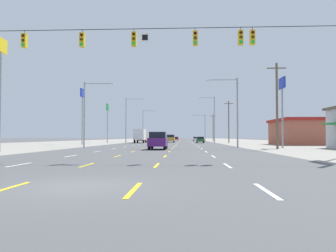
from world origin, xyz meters
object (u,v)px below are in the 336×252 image
object	(u,v)px
streetlight_left_row_0	(88,109)
streetlight_right_row_2	(203,125)
streetlight_right_row_1	(213,117)
streetlight_left_row_2	(144,123)
pole_sign_left_row_0	(1,70)
sedan_center_turn_farther	(176,138)
box_truck_far_left_near	(140,135)
streetlight_left_row_1	(128,117)
sedan_far_right_mid	(200,140)
suv_center_turn_nearest	(158,140)
streetlight_right_row_0	(234,107)
sedan_far_right_far	(196,139)
suv_center_turn_midfar	(171,138)
pole_sign_left_row_2	(108,114)
pole_sign_right_row_1	(282,94)
pole_sign_left_row_1	(82,103)

from	to	relation	value
streetlight_left_row_0	streetlight_right_row_2	size ratio (longest dim) A/B	1.02
streetlight_right_row_1	streetlight_left_row_2	bearing A→B (deg)	121.78
pole_sign_left_row_0	sedan_center_turn_farther	bearing A→B (deg)	82.14
box_truck_far_left_near	streetlight_left_row_2	xyz separation A→B (m)	(-2.67, 29.54, 4.06)
streetlight_left_row_1	sedan_far_right_mid	bearing A→B (deg)	8.93
suv_center_turn_nearest	pole_sign_left_row_0	size ratio (longest dim) A/B	0.45
sedan_center_turn_farther	streetlight_right_row_0	world-z (taller)	streetlight_right_row_0
sedan_far_right_far	pole_sign_left_row_0	xyz separation A→B (m)	(-21.36, -78.67, 6.99)
sedan_center_turn_farther	streetlight_left_row_2	bearing A→B (deg)	-109.90
sedan_far_right_mid	suv_center_turn_midfar	size ratio (longest dim) A/B	0.92
box_truck_far_left_near	streetlight_left_row_1	world-z (taller)	streetlight_left_row_1
pole_sign_left_row_2	streetlight_right_row_0	size ratio (longest dim) A/B	1.04
suv_center_turn_nearest	sedan_far_right_mid	size ratio (longest dim) A/B	1.09
streetlight_left_row_2	pole_sign_left_row_2	bearing A→B (deg)	-102.09
pole_sign_right_row_1	streetlight_left_row_1	world-z (taller)	streetlight_left_row_1
sedan_far_right_far	box_truck_far_left_near	bearing A→B (deg)	-114.11
streetlight_left_row_0	pole_sign_left_row_2	bearing A→B (deg)	99.15
suv_center_turn_nearest	sedan_center_turn_farther	bearing A→B (deg)	90.04
pole_sign_left_row_0	streetlight_right_row_2	distance (m)	79.95
pole_sign_right_row_1	streetlight_left_row_2	world-z (taller)	streetlight_left_row_2
suv_center_turn_midfar	streetlight_right_row_1	distance (m)	13.91
pole_sign_right_row_1	streetlight_left_row_1	distance (m)	40.78
streetlight_right_row_2	streetlight_left_row_2	bearing A→B (deg)	-180.00
pole_sign_right_row_1	streetlight_right_row_2	xyz separation A→B (m)	(-6.30, 63.32, -1.79)
suv_center_turn_nearest	streetlight_right_row_0	size ratio (longest dim) A/B	0.53
sedan_far_right_far	streetlight_left_row_2	world-z (taller)	streetlight_left_row_2
sedan_far_right_far	streetlight_left_row_0	world-z (taller)	streetlight_left_row_0
sedan_center_turn_farther	streetlight_right_row_1	distance (m)	60.01
streetlight_right_row_0	streetlight_left_row_2	world-z (taller)	streetlight_left_row_2
sedan_far_right_mid	streetlight_right_row_0	world-z (taller)	streetlight_right_row_0
suv_center_turn_midfar	streetlight_right_row_0	distance (m)	41.35
sedan_far_right_far	streetlight_left_row_1	xyz separation A→B (m)	(-16.94, -34.00, 5.26)
suv_center_turn_nearest	pole_sign_left_row_0	world-z (taller)	pole_sign_left_row_0
sedan_far_right_mid	suv_center_turn_midfar	world-z (taller)	suv_center_turn_midfar
sedan_far_right_mid	sedan_far_right_far	xyz separation A→B (m)	(0.14, 31.36, 0.00)
suv_center_turn_nearest	pole_sign_left_row_2	distance (m)	45.41
streetlight_right_row_2	streetlight_left_row_1	bearing A→B (deg)	-121.47
streetlight_left_row_0	streetlight_left_row_2	distance (m)	63.25
sedan_far_right_mid	pole_sign_left_row_2	size ratio (longest dim) A/B	0.47
box_truck_far_left_near	streetlight_left_row_0	world-z (taller)	streetlight_left_row_0
sedan_far_right_mid	pole_sign_right_row_1	size ratio (longest dim) A/B	0.49
suv_center_turn_midfar	pole_sign_right_row_1	bearing A→B (deg)	-68.15
streetlight_left_row_0	streetlight_right_row_2	bearing A→B (deg)	73.02
pole_sign_left_row_1	streetlight_right_row_0	world-z (taller)	pole_sign_left_row_1
sedan_far_right_mid	pole_sign_left_row_2	distance (m)	23.53
pole_sign_left_row_1	pole_sign_right_row_1	size ratio (longest dim) A/B	1.14
streetlight_right_row_2	streetlight_right_row_1	bearing A→B (deg)	-89.59
box_truck_far_left_near	pole_sign_left_row_0	size ratio (longest dim) A/B	0.67
suv_center_turn_midfar	streetlight_left_row_1	world-z (taller)	streetlight_left_row_1
streetlight_right_row_0	streetlight_right_row_1	bearing A→B (deg)	89.77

